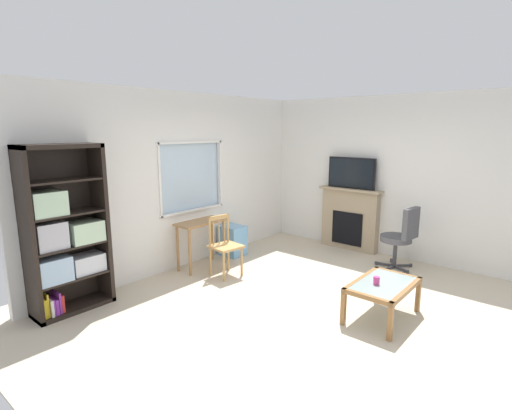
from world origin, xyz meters
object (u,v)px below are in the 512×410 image
object	(u,v)px
wooden_chair	(224,245)
plastic_drawer_unit	(233,240)
desk_under_window	(201,231)
sippy_cup	(376,280)
fireplace	(350,219)
coffee_table	(383,288)
bookshelf	(64,237)
tv	(351,173)
office_chair	(401,235)

from	to	relation	value
wooden_chair	plastic_drawer_unit	distance (m)	0.97
desk_under_window	sippy_cup	bearing A→B (deg)	-87.39
fireplace	wooden_chair	bearing A→B (deg)	161.34
coffee_table	fireplace	bearing A→B (deg)	35.07
bookshelf	plastic_drawer_unit	world-z (taller)	bookshelf
tv	sippy_cup	xyz separation A→B (m)	(-2.26, -1.49, -0.92)
office_chair	sippy_cup	size ratio (longest dim) A/B	11.11
plastic_drawer_unit	office_chair	bearing A→B (deg)	-64.58
bookshelf	sippy_cup	size ratio (longest dim) A/B	22.22
bookshelf	office_chair	size ratio (longest dim) A/B	2.00
desk_under_window	fireplace	size ratio (longest dim) A/B	0.71
tv	coffee_table	world-z (taller)	tv
plastic_drawer_unit	coffee_table	distance (m)	2.96
plastic_drawer_unit	desk_under_window	bearing A→B (deg)	-176.24
sippy_cup	desk_under_window	bearing A→B (deg)	92.61
fireplace	sippy_cup	xyz separation A→B (m)	(-2.28, -1.49, -0.09)
wooden_chair	sippy_cup	distance (m)	2.31
fireplace	sippy_cup	size ratio (longest dim) A/B	12.82
bookshelf	fireplace	world-z (taller)	bookshelf
office_chair	coffee_table	distance (m)	1.78
desk_under_window	sippy_cup	size ratio (longest dim) A/B	9.08
bookshelf	fireplace	size ratio (longest dim) A/B	1.73
coffee_table	tv	bearing A→B (deg)	35.30
tv	wooden_chair	bearing A→B (deg)	161.21
bookshelf	wooden_chair	xyz separation A→B (m)	(2.03, -0.62, -0.46)
sippy_cup	plastic_drawer_unit	bearing A→B (deg)	77.59
plastic_drawer_unit	sippy_cup	distance (m)	2.94
plastic_drawer_unit	coffee_table	size ratio (longest dim) A/B	0.56
desk_under_window	tv	distance (m)	2.85
bookshelf	desk_under_window	world-z (taller)	bookshelf
office_chair	plastic_drawer_unit	bearing A→B (deg)	115.42
wooden_chair	tv	distance (m)	2.69
wooden_chair	plastic_drawer_unit	bearing A→B (deg)	36.52
wooden_chair	office_chair	bearing A→B (deg)	-44.71
desk_under_window	fireplace	xyz separation A→B (m)	(2.41, -1.33, -0.03)
desk_under_window	fireplace	distance (m)	2.75
wooden_chair	coffee_table	world-z (taller)	wooden_chair
bookshelf	wooden_chair	world-z (taller)	bookshelf
tv	sippy_cup	world-z (taller)	tv
wooden_chair	fireplace	world-z (taller)	fireplace
office_chair	coffee_table	xyz separation A→B (m)	(-1.72, -0.42, -0.19)
bookshelf	desk_under_window	distance (m)	2.06
fireplace	tv	distance (m)	0.83
plastic_drawer_unit	coffee_table	world-z (taller)	plastic_drawer_unit
bookshelf	office_chair	distance (m)	4.74
desk_under_window	sippy_cup	distance (m)	2.82
fireplace	sippy_cup	world-z (taller)	fireplace
wooden_chair	sippy_cup	xyz separation A→B (m)	(0.13, -2.30, 0.01)
office_chair	coffee_table	world-z (taller)	office_chair
wooden_chair	tv	size ratio (longest dim) A/B	1.02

